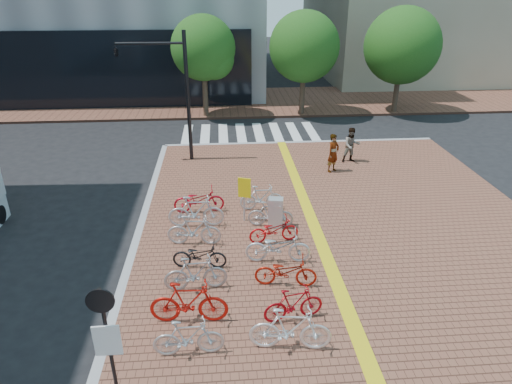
{
  "coord_description": "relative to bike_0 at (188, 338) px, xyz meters",
  "views": [
    {
      "loc": [
        -1.09,
        -10.43,
        7.92
      ],
      "look_at": [
        0.02,
        3.59,
        1.3
      ],
      "focal_mm": 32.0,
      "sensor_mm": 36.0,
      "label": 1
    }
  ],
  "objects": [
    {
      "name": "street_trees",
      "position": [
        7.03,
        19.96,
        3.47
      ],
      "size": [
        16.2,
        4.6,
        6.35
      ],
      "color": "#38281E",
      "rests_on": "far_sidewalk"
    },
    {
      "name": "bike_12",
      "position": [
        2.47,
        5.73,
        -0.01
      ],
      "size": [
        1.61,
        0.69,
        0.94
      ],
      "primitive_type": "imported",
      "rotation": [
        0.0,
        0.0,
        1.41
      ],
      "color": "#A7A7AB",
      "rests_on": "sidewalk"
    },
    {
      "name": "bike_1",
      "position": [
        -0.05,
        1.1,
        0.1
      ],
      "size": [
        1.96,
        0.67,
        1.16
      ],
      "primitive_type": "imported",
      "rotation": [
        0.0,
        0.0,
        1.51
      ],
      "color": "red",
      "rests_on": "sidewalk"
    },
    {
      "name": "far_sidewalk",
      "position": [
        1.98,
        23.51,
        -0.56
      ],
      "size": [
        70.0,
        8.0,
        0.15
      ],
      "primitive_type": "cube",
      "color": "brown",
      "rests_on": "ground"
    },
    {
      "name": "bike_10",
      "position": [
        2.46,
        3.58,
        0.03
      ],
      "size": [
        2.0,
        0.85,
        1.02
      ],
      "primitive_type": "imported",
      "rotation": [
        0.0,
        0.0,
        1.48
      ],
      "color": "silver",
      "rests_on": "sidewalk"
    },
    {
      "name": "ground",
      "position": [
        1.98,
        2.51,
        -0.63
      ],
      "size": [
        120.0,
        120.0,
        0.0
      ],
      "primitive_type": "plane",
      "color": "black",
      "rests_on": "ground"
    },
    {
      "name": "kerb_north",
      "position": [
        4.98,
        14.51,
        -0.56
      ],
      "size": [
        14.0,
        0.25,
        0.15
      ],
      "primitive_type": "cube",
      "color": "gray",
      "rests_on": "ground"
    },
    {
      "name": "utility_box",
      "position": [
        2.64,
        5.7,
        0.05
      ],
      "size": [
        0.55,
        0.44,
        1.07
      ],
      "primitive_type": "cube",
      "rotation": [
        0.0,
        0.0,
        -0.19
      ],
      "color": "silver",
      "rests_on": "sidewalk"
    },
    {
      "name": "bike_8",
      "position": [
        2.53,
        0.98,
        -0.02
      ],
      "size": [
        1.6,
        0.72,
        0.93
      ],
      "primitive_type": "imported",
      "rotation": [
        0.0,
        0.0,
        1.76
      ],
      "color": "#A60B15",
      "rests_on": "sidewalk"
    },
    {
      "name": "bike_5",
      "position": [
        -0.06,
        5.92,
        0.09
      ],
      "size": [
        1.92,
        0.59,
        1.14
      ],
      "primitive_type": "imported",
      "rotation": [
        0.0,
        0.0,
        1.54
      ],
      "color": "silver",
      "rests_on": "sidewalk"
    },
    {
      "name": "bike_9",
      "position": [
        2.53,
        2.39,
        -0.03
      ],
      "size": [
        1.79,
        0.83,
        0.9
      ],
      "primitive_type": "imported",
      "rotation": [
        0.0,
        0.0,
        1.43
      ],
      "color": "#A0190B",
      "rests_on": "sidewalk"
    },
    {
      "name": "bike_6",
      "position": [
        -0.01,
        7.02,
        -0.0
      ],
      "size": [
        1.85,
        0.73,
        0.95
      ],
      "primitive_type": "imported",
      "rotation": [
        0.0,
        0.0,
        1.63
      ],
      "color": "red",
      "rests_on": "sidewalk"
    },
    {
      "name": "bike_4",
      "position": [
        -0.08,
        4.75,
        0.04
      ],
      "size": [
        1.76,
        0.66,
        1.03
      ],
      "primitive_type": "imported",
      "rotation": [
        0.0,
        0.0,
        1.47
      ],
      "color": "#B5B5BA",
      "rests_on": "sidewalk"
    },
    {
      "name": "bike_13",
      "position": [
        2.27,
        7.03,
        -0.0
      ],
      "size": [
        1.6,
        0.5,
        0.96
      ],
      "primitive_type": "imported",
      "rotation": [
        0.0,
        0.0,
        1.6
      ],
      "color": "silver",
      "rests_on": "sidewalk"
    },
    {
      "name": "pedestrian_b",
      "position": [
        6.83,
        11.5,
        0.33
      ],
      "size": [
        0.81,
        0.64,
        1.63
      ],
      "primitive_type": "imported",
      "rotation": [
        0.0,
        0.0,
        0.03
      ],
      "color": "#4B505F",
      "rests_on": "sidewalk"
    },
    {
      "name": "bike_2",
      "position": [
        0.07,
        2.4,
        0.04
      ],
      "size": [
        1.75,
        0.6,
        1.03
      ],
      "primitive_type": "imported",
      "rotation": [
        0.0,
        0.0,
        1.64
      ],
      "color": "#A5A5AA",
      "rests_on": "sidewalk"
    },
    {
      "name": "bike_7",
      "position": [
        2.3,
        -0.01,
        0.09
      ],
      "size": [
        1.94,
        0.76,
        1.13
      ],
      "primitive_type": "imported",
      "rotation": [
        0.0,
        0.0,
        1.45
      ],
      "color": "white",
      "rests_on": "sidewalk"
    },
    {
      "name": "pedestrian_a",
      "position": [
        5.73,
        10.45,
        0.37
      ],
      "size": [
        0.74,
        0.69,
        1.7
      ],
      "primitive_type": "imported",
      "rotation": [
        0.0,
        0.0,
        0.63
      ],
      "color": "gray",
      "rests_on": "sidewalk"
    },
    {
      "name": "yellow_sign",
      "position": [
        1.6,
        6.18,
        0.66
      ],
      "size": [
        0.44,
        0.18,
        1.65
      ],
      "color": "#B7B7BC",
      "rests_on": "sidewalk"
    },
    {
      "name": "bike_0",
      "position": [
        0.0,
        0.0,
        0.0
      ],
      "size": [
        1.61,
        0.47,
        0.96
      ],
      "primitive_type": "imported",
      "rotation": [
        0.0,
        0.0,
        1.58
      ],
      "color": "silver",
      "rests_on": "sidewalk"
    },
    {
      "name": "notice_sign",
      "position": [
        -1.37,
        -1.17,
        1.29
      ],
      "size": [
        0.52,
        0.11,
        2.8
      ],
      "color": "black",
      "rests_on": "sidewalk"
    },
    {
      "name": "bike_11",
      "position": [
        2.47,
        4.72,
        -0.05
      ],
      "size": [
        1.68,
        0.78,
        0.85
      ],
      "primitive_type": "imported",
      "rotation": [
        0.0,
        0.0,
        1.71
      ],
      "color": "red",
      "rests_on": "sidewalk"
    },
    {
      "name": "bike_3",
      "position": [
        0.13,
        3.45,
        -0.06
      ],
      "size": [
        1.64,
        0.73,
        0.83
      ],
      "primitive_type": "imported",
      "rotation": [
        0.0,
        0.0,
        1.46
      ],
      "color": "black",
      "rests_on": "sidewalk"
    },
    {
      "name": "traffic_light_pole",
      "position": [
        -1.89,
        12.49,
        3.52
      ],
      "size": [
        3.11,
        1.2,
        5.79
      ],
      "color": "black",
      "rests_on": "sidewalk"
    },
    {
      "name": "crosswalk",
      "position": [
        2.48,
        16.51,
        -0.63
      ],
      "size": [
        7.5,
        4.0,
        0.01
      ],
      "color": "silver",
      "rests_on": "ground"
    }
  ]
}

